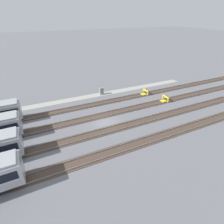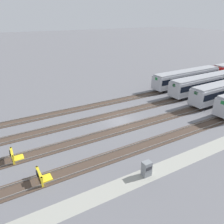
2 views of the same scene
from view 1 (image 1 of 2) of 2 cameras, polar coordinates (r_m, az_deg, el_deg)
name	(u,v)px [view 1 (image 1 of 2)]	position (r m, az deg, el deg)	size (l,w,h in m)	color
ground_plane	(105,122)	(30.97, -2.25, -3.42)	(400.00, 400.00, 0.00)	slate
service_walkway	(85,97)	(40.86, -8.79, 4.82)	(54.00, 2.00, 0.01)	#9E9E93
rail_track_nearest	(91,105)	(37.00, -6.75, 2.31)	(90.00, 2.23, 0.21)	#47382D
rail_track_near_inner	(100,116)	(32.90, -3.94, -1.23)	(90.00, 2.24, 0.21)	#47382D
rail_track_middle	(111,130)	(29.07, -0.34, -5.74)	(90.00, 2.24, 0.21)	#47382D
rail_track_far_inner	(125,148)	(25.62, 4.38, -11.50)	(90.00, 2.23, 0.21)	#47382D
bumper_stop_nearest_track	(145,92)	(42.39, 10.65, 6.34)	(1.35, 2.00, 1.22)	yellow
bumper_stop_near_inner_track	(165,99)	(40.00, 16.80, 4.11)	(1.36, 2.00, 1.22)	yellow
electrical_cabinet	(101,91)	(41.70, -3.46, 6.84)	(0.90, 0.73, 1.60)	gray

